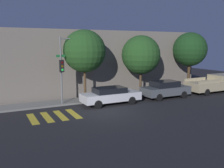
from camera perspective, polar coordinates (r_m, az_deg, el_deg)
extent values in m
plane|color=black|center=(17.15, -1.68, -6.65)|extent=(60.00, 60.00, 0.00)
cube|color=slate|center=(20.81, -6.46, -3.70)|extent=(26.00, 1.80, 0.14)
cube|color=slate|center=(24.45, -10.08, 4.92)|extent=(26.00, 6.00, 5.89)
cube|color=gold|center=(16.61, -17.68, -7.61)|extent=(0.45, 2.60, 0.00)
cube|color=gold|center=(16.76, -14.64, -7.32)|extent=(0.45, 2.60, 0.00)
cube|color=gold|center=(16.95, -11.67, -7.02)|extent=(0.45, 2.60, 0.00)
cube|color=gold|center=(17.19, -8.78, -6.72)|extent=(0.45, 2.60, 0.00)
cylinder|color=slate|center=(19.19, -11.54, 2.78)|extent=(0.12, 0.12, 5.21)
cube|color=black|center=(18.95, -11.41, 4.05)|extent=(0.30, 0.30, 0.90)
cylinder|color=#4C0C0C|center=(18.77, -11.31, 4.84)|extent=(0.18, 0.02, 0.18)
cylinder|color=#593D0A|center=(18.79, -11.28, 4.01)|extent=(0.18, 0.02, 0.18)
cylinder|color=#26E54C|center=(18.82, -11.26, 3.20)|extent=(0.18, 0.02, 0.18)
cube|color=#19662D|center=(19.10, -11.65, 6.31)|extent=(0.70, 0.02, 0.18)
cylinder|color=slate|center=(19.35, -9.13, 10.18)|extent=(1.82, 0.08, 0.08)
sphere|color=#F9E5B2|center=(19.64, -6.56, 9.93)|extent=(0.36, 0.36, 0.36)
cube|color=silver|center=(19.48, -0.26, -2.86)|extent=(4.62, 1.71, 0.62)
cube|color=black|center=(19.33, -0.57, -1.38)|extent=(2.40, 1.50, 0.42)
cylinder|color=black|center=(20.86, 2.34, -2.94)|extent=(0.63, 0.22, 0.63)
cylinder|color=black|center=(19.57, 4.51, -3.77)|extent=(0.63, 0.22, 0.63)
cylinder|color=black|center=(19.66, -5.01, -3.71)|extent=(0.63, 0.22, 0.63)
cylinder|color=black|center=(18.28, -3.24, -4.66)|extent=(0.63, 0.22, 0.63)
cube|color=#4C5156|center=(22.32, 12.13, -1.45)|extent=(4.26, 1.82, 0.69)
cube|color=black|center=(22.16, 11.96, 0.03)|extent=(2.22, 1.60, 0.50)
cylinder|color=black|center=(23.83, 13.35, -1.67)|extent=(0.63, 0.22, 0.63)
cylinder|color=black|center=(22.62, 16.02, -2.35)|extent=(0.63, 0.22, 0.63)
cylinder|color=black|center=(22.25, 8.12, -2.27)|extent=(0.63, 0.22, 0.63)
cylinder|color=black|center=(20.95, 10.68, -3.04)|extent=(0.63, 0.22, 0.63)
cube|color=tan|center=(26.22, 21.89, -0.23)|extent=(5.46, 2.03, 0.81)
cube|color=tan|center=(27.26, 24.08, 1.41)|extent=(2.46, 1.87, 0.56)
cube|color=tan|center=(25.76, 18.46, 1.03)|extent=(2.73, 0.08, 0.28)
cube|color=tan|center=(24.54, 21.41, 0.49)|extent=(2.73, 0.08, 0.28)
cylinder|color=black|center=(28.14, 22.73, -0.52)|extent=(0.63, 0.22, 0.63)
cylinder|color=black|center=(25.69, 17.79, -1.10)|extent=(0.63, 0.22, 0.63)
cylinder|color=black|center=(24.43, 20.82, -1.77)|extent=(0.63, 0.22, 0.63)
cylinder|color=#4C3823|center=(20.38, -6.20, -0.10)|extent=(0.20, 0.20, 2.84)
sphere|color=#234C1E|center=(20.13, -6.33, 7.51)|extent=(3.41, 3.41, 3.41)
cylinder|color=#4C3823|center=(22.81, 6.52, 0.33)|extent=(0.20, 0.20, 2.42)
sphere|color=#234C1E|center=(22.57, 6.64, 6.65)|extent=(3.47, 3.47, 3.47)
cylinder|color=#42301E|center=(26.35, 17.09, 1.69)|extent=(0.28, 0.28, 2.91)
sphere|color=#193D19|center=(26.16, 17.37, 7.58)|extent=(3.35, 3.35, 3.35)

